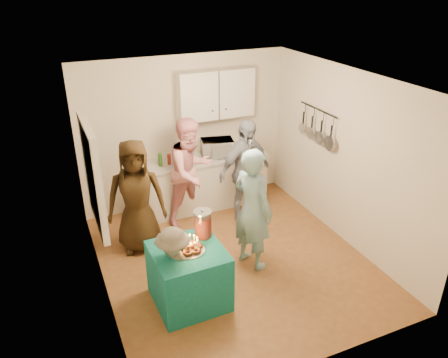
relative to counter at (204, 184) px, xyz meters
name	(u,v)px	position (x,y,z in m)	size (l,w,h in m)	color
floor	(234,260)	(-0.20, -1.70, -0.43)	(4.00, 4.00, 0.00)	brown
ceiling	(236,81)	(-0.20, -1.70, 2.17)	(4.00, 4.00, 0.00)	white
back_wall	(185,133)	(-0.20, 0.30, 0.87)	(3.60, 3.60, 0.00)	silver
left_wall	(95,206)	(-2.00, -1.70, 0.87)	(4.00, 4.00, 0.00)	silver
right_wall	(346,158)	(1.60, -1.70, 0.87)	(4.00, 4.00, 0.00)	silver
window_night	(91,176)	(-1.97, -1.40, 1.12)	(0.04, 1.00, 1.20)	black
counter	(204,184)	(0.00, 0.00, 0.00)	(2.20, 0.58, 0.86)	white
countertop	(203,160)	(0.00, 0.00, 0.46)	(2.24, 0.62, 0.05)	beige
upper_cabinet	(215,94)	(0.30, 0.15, 1.52)	(1.30, 0.30, 0.80)	white
pot_rack	(316,125)	(1.52, -1.00, 1.17)	(0.12, 1.00, 0.60)	black
microwave	(217,148)	(0.26, 0.00, 0.63)	(0.53, 0.36, 0.29)	white
party_table	(189,276)	(-1.07, -2.25, -0.05)	(0.85, 0.85, 0.76)	#0F6862
donut_cake	(189,244)	(-1.05, -2.25, 0.42)	(0.38, 0.38, 0.18)	#381C0C
punch_jar	(203,225)	(-0.78, -2.03, 0.50)	(0.22, 0.22, 0.34)	red
man_birthday	(253,209)	(0.00, -1.85, 0.45)	(0.64, 0.42, 1.76)	#86B6C3
woman_back_left	(136,197)	(-1.35, -0.83, 0.43)	(0.84, 0.55, 1.72)	#523817
woman_back_center	(191,172)	(-0.36, -0.39, 0.46)	(0.86, 0.67, 1.78)	pink
woman_back_right	(245,171)	(0.46, -0.69, 0.44)	(1.02, 0.42, 1.73)	#101D37
child_near_left	(174,271)	(-1.26, -2.32, 0.14)	(0.74, 0.43, 1.15)	#625A4F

